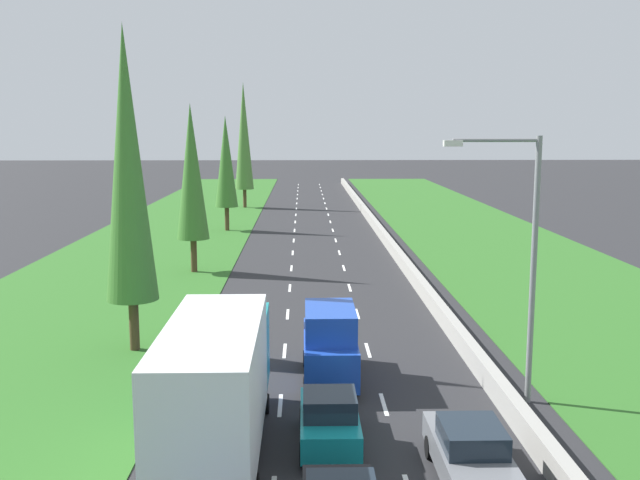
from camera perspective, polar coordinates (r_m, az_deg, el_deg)
ground_plane at (r=62.80m, az=-0.46°, el=0.38°), size 300.00×300.00×0.00m
grass_verge_left at (r=63.87m, az=-11.88°, el=0.35°), size 14.00×140.00×0.04m
grass_verge_right at (r=64.63m, az=12.37°, el=0.43°), size 14.00×140.00×0.04m
median_barrier at (r=63.08m, az=4.72°, el=0.78°), size 0.44×120.00×0.85m
lane_markings at (r=62.80m, az=-0.46°, el=0.39°), size 3.64×116.00×0.01m
teal_hatchback_centre_lane_third at (r=21.61m, az=0.74°, el=-14.02°), size 1.74×3.90×1.72m
white_box_truck_left_lane at (r=20.38m, az=-8.11°, el=-11.48°), size 2.46×9.40×4.18m
blue_van_centre_lane at (r=26.68m, az=0.78°, el=-8.23°), size 1.96×4.90×2.82m
grey_sedan_right_lane at (r=20.06m, az=11.81°, el=-16.18°), size 1.82×4.50×1.64m
poplar_tree_second at (r=30.23m, az=-14.98°, el=5.72°), size 2.13×2.13×13.38m
poplar_tree_third at (r=46.59m, az=-10.13°, el=5.29°), size 2.07×2.07×10.82m
poplar_tree_fourth at (r=65.53m, az=-7.46°, el=6.15°), size 2.06×2.06×10.39m
poplar_tree_fifth at (r=84.65m, az=-6.05°, el=8.17°), size 2.16×2.16×14.53m
street_light_mast at (r=24.68m, az=15.83°, el=-0.82°), size 3.20×0.28×9.00m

